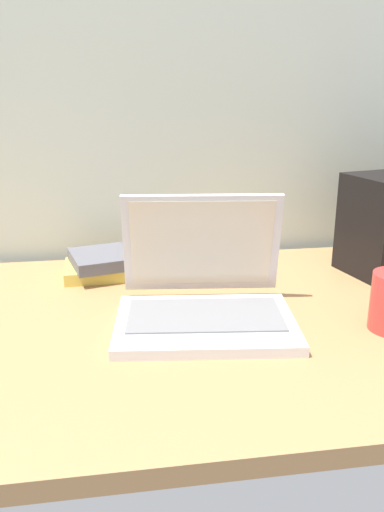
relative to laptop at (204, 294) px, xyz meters
name	(u,v)px	position (x,y,z in m)	size (l,w,h in m)	color
desk	(183,327)	(-0.04, 0.00, -0.06)	(1.60, 0.76, 0.03)	#A87A4C
laptop	(204,294)	(0.00, 0.00, 0.00)	(0.33, 0.30, 0.22)	silver
book_stack	(111,264)	(-0.16, 0.26, -0.02)	(0.21, 0.17, 0.05)	#D8BF4C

